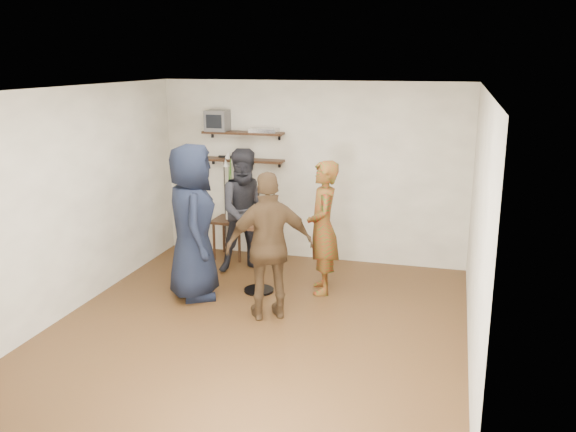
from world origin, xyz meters
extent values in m
cube|color=#4D3118|center=(0.00, 0.00, -0.02)|extent=(4.50, 5.00, 0.04)
cube|color=white|center=(0.00, 0.00, 2.62)|extent=(4.50, 5.00, 0.04)
cube|color=white|center=(0.00, 2.52, 1.30)|extent=(4.50, 0.04, 2.60)
cube|color=white|center=(0.00, -2.52, 1.30)|extent=(4.50, 0.04, 2.60)
cube|color=white|center=(-2.27, 0.00, 1.30)|extent=(0.04, 5.00, 2.60)
cube|color=white|center=(2.27, 0.00, 1.30)|extent=(0.04, 5.00, 2.60)
cube|color=black|center=(-1.00, 2.38, 1.85)|extent=(1.20, 0.25, 0.04)
cube|color=black|center=(-1.00, 2.38, 1.45)|extent=(1.20, 0.25, 0.04)
cube|color=#59595B|center=(-1.39, 2.38, 2.02)|extent=(0.32, 0.30, 0.30)
cube|color=silver|center=(-0.68, 2.38, 1.90)|extent=(0.40, 0.24, 0.06)
cube|color=black|center=(-1.05, 2.38, 1.52)|extent=(0.22, 0.10, 0.10)
cube|color=black|center=(-1.25, 2.42, 1.48)|extent=(0.30, 0.05, 0.03)
cube|color=black|center=(-1.15, 2.20, 0.57)|extent=(0.51, 0.51, 0.04)
cylinder|color=black|center=(-1.35, 2.00, 0.28)|extent=(0.04, 0.04, 0.55)
cylinder|color=black|center=(-0.96, 2.00, 0.28)|extent=(0.04, 0.04, 0.55)
cylinder|color=black|center=(-1.35, 2.40, 0.28)|extent=(0.04, 0.04, 0.55)
cylinder|color=black|center=(-0.96, 2.40, 0.28)|extent=(0.04, 0.04, 0.55)
cylinder|color=white|center=(-1.15, 2.20, 0.75)|extent=(0.15, 0.15, 0.32)
cylinder|color=#357020|center=(-1.17, 2.20, 1.08)|extent=(0.01, 0.07, 0.58)
cone|color=silver|center=(-1.21, 2.20, 1.43)|extent=(0.07, 0.09, 0.13)
cylinder|color=#357020|center=(-1.14, 2.21, 1.11)|extent=(0.04, 0.06, 0.65)
cone|color=silver|center=(-1.11, 2.23, 1.50)|extent=(0.11, 0.13, 0.14)
cylinder|color=#357020|center=(-1.15, 2.19, 1.14)|extent=(0.10, 0.09, 0.71)
cone|color=silver|center=(-1.15, 2.16, 1.56)|extent=(0.14, 0.13, 0.14)
cylinder|color=black|center=(-0.32, 0.98, 0.89)|extent=(0.50, 0.50, 0.04)
cylinder|color=black|center=(-0.32, 0.98, 0.45)|extent=(0.07, 0.07, 0.84)
cylinder|color=black|center=(-0.32, 0.98, 0.01)|extent=(0.38, 0.38, 0.03)
cylinder|color=silver|center=(-0.39, 0.94, 0.91)|extent=(0.06, 0.06, 0.00)
cylinder|color=silver|center=(-0.39, 0.94, 0.96)|extent=(0.01, 0.01, 0.09)
cylinder|color=silver|center=(-0.39, 0.94, 1.05)|extent=(0.07, 0.07, 0.11)
cylinder|color=#E0C85C|center=(-0.39, 0.94, 1.03)|extent=(0.06, 0.06, 0.06)
cylinder|color=silver|center=(-0.27, 0.95, 0.91)|extent=(0.06, 0.06, 0.00)
cylinder|color=silver|center=(-0.27, 0.95, 0.96)|extent=(0.01, 0.01, 0.10)
cylinder|color=silver|center=(-0.27, 0.95, 1.07)|extent=(0.07, 0.07, 0.12)
cylinder|color=#E0C85C|center=(-0.27, 0.95, 1.04)|extent=(0.07, 0.07, 0.06)
cylinder|color=silver|center=(-0.34, 1.05, 0.91)|extent=(0.07, 0.07, 0.00)
cylinder|color=silver|center=(-0.34, 1.05, 0.96)|extent=(0.01, 0.01, 0.10)
cylinder|color=silver|center=(-0.34, 1.05, 1.07)|extent=(0.07, 0.07, 0.12)
cylinder|color=#E0C85C|center=(-0.34, 1.05, 1.04)|extent=(0.07, 0.07, 0.07)
cylinder|color=silver|center=(-0.31, 0.99, 0.91)|extent=(0.06, 0.06, 0.00)
cylinder|color=silver|center=(-0.31, 0.99, 0.96)|extent=(0.01, 0.01, 0.09)
cylinder|color=silver|center=(-0.31, 0.99, 1.05)|extent=(0.07, 0.07, 0.11)
cylinder|color=#E0C85C|center=(-0.31, 0.99, 1.03)|extent=(0.06, 0.06, 0.06)
imported|color=#AB1C13|center=(0.45, 1.20, 0.85)|extent=(0.56, 0.70, 1.69)
imported|color=black|center=(-0.71, 1.69, 0.86)|extent=(1.05, 0.98, 1.73)
imported|color=black|center=(-1.05, 0.61, 0.96)|extent=(0.97, 1.12, 1.92)
imported|color=#46321E|center=(0.05, 0.26, 0.85)|extent=(1.08, 0.83, 1.70)
camera|label=1|loc=(1.98, -5.99, 2.90)|focal=38.00mm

